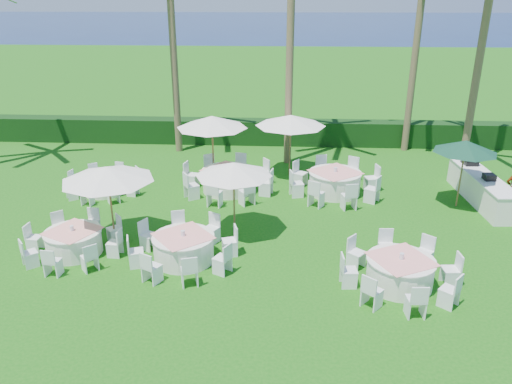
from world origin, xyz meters
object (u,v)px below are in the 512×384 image
umbrella_a (107,173)px  banquet_table_b (184,247)px  banquet_table_c (400,271)px  buffet_table (481,187)px  banquet_table_f (335,182)px  banquet_table_a (74,241)px  umbrella_c (212,122)px  umbrella_d (291,120)px  banquet_table_d (104,184)px  banquet_table_e (228,180)px  umbrella_green (466,146)px  umbrella_b (234,169)px

umbrella_a → banquet_table_b: bearing=-23.1°
banquet_table_c → buffet_table: buffet_table is taller
banquet_table_f → buffet_table: buffet_table is taller
banquet_table_b → banquet_table_c: 5.96m
banquet_table_a → umbrella_c: umbrella_c is taller
banquet_table_c → umbrella_a: (-8.23, 1.98, 1.83)m
banquet_table_b → umbrella_d: (3.04, 7.37, 1.92)m
banquet_table_d → banquet_table_e: size_ratio=0.79×
banquet_table_c → umbrella_green: size_ratio=1.27×
umbrella_a → banquet_table_e: bearing=55.5°
banquet_table_b → banquet_table_e: (0.67, 5.40, 0.05)m
buffet_table → banquet_table_b: bearing=-153.7°
banquet_table_a → banquet_table_c: banquet_table_c is taller
banquet_table_d → umbrella_green: size_ratio=1.14×
banquet_table_d → umbrella_c: 4.77m
umbrella_a → buffet_table: umbrella_a is taller
umbrella_b → banquet_table_c: bearing=-30.8°
banquet_table_a → banquet_table_b: size_ratio=0.94×
umbrella_d → banquet_table_d: bearing=-161.0°
umbrella_b → buffet_table: (8.73, 3.18, -1.64)m
umbrella_b → buffet_table: size_ratio=0.55×
umbrella_b → umbrella_green: (7.75, 2.66, 0.05)m
banquet_table_a → banquet_table_c: 9.26m
buffet_table → banquet_table_f: bearing=175.3°
banquet_table_b → banquet_table_f: bearing=48.6°
banquet_table_c → banquet_table_d: bearing=149.2°
banquet_table_f → umbrella_a: umbrella_a is taller
banquet_table_d → umbrella_c: size_ratio=0.99×
banquet_table_d → buffet_table: 14.06m
umbrella_c → umbrella_d: bearing=17.7°
umbrella_d → banquet_table_c: bearing=-71.2°
banquet_table_c → umbrella_c: umbrella_c is taller
banquet_table_e → umbrella_d: size_ratio=1.22×
banquet_table_a → umbrella_a: umbrella_a is taller
banquet_table_e → buffet_table: bearing=-2.7°
banquet_table_c → umbrella_a: bearing=166.5°
banquet_table_e → umbrella_d: bearing=39.8°
banquet_table_a → umbrella_green: umbrella_green is taller
banquet_table_e → umbrella_a: (-3.02, -4.40, 1.77)m
banquet_table_c → umbrella_b: bearing=149.2°
banquet_table_a → banquet_table_d: size_ratio=1.04×
umbrella_c → umbrella_green: bearing=-12.3°
banquet_table_e → banquet_table_f: banquet_table_e is taller
banquet_table_a → umbrella_green: (12.33, 4.19, 1.84)m
umbrella_a → umbrella_d: size_ratio=0.96×
umbrella_a → umbrella_green: 11.89m
banquet_table_a → umbrella_d: size_ratio=1.00×
umbrella_green → buffet_table: bearing=28.3°
banquet_table_a → banquet_table_e: 6.52m
banquet_table_c → umbrella_a: umbrella_a is taller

